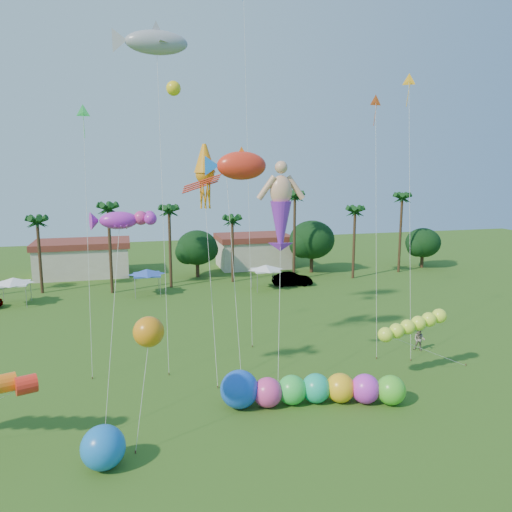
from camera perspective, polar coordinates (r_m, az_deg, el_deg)
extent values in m
plane|color=#285116|center=(26.68, 5.93, -23.33)|extent=(160.00, 160.00, 0.00)
cylinder|color=#3A2819|center=(63.42, -23.47, -0.16)|extent=(0.36, 0.36, 8.50)
cylinder|color=#3A2819|center=(60.57, -16.32, 0.54)|extent=(0.36, 0.36, 10.00)
cylinder|color=#3A2819|center=(61.77, -9.79, 0.75)|extent=(0.36, 0.36, 9.50)
cylinder|color=#3A2819|center=(64.02, -2.70, 0.54)|extent=(0.36, 0.36, 8.00)
cylinder|color=#3A2819|center=(64.96, 4.40, 2.00)|extent=(0.36, 0.36, 11.00)
cylinder|color=#3A2819|center=(67.22, 11.13, 1.25)|extent=(0.36, 0.36, 9.00)
cylinder|color=#3A2819|center=(72.64, 16.16, 2.29)|extent=(0.36, 0.36, 10.50)
sphere|color=#113814|center=(67.23, -6.75, 0.97)|extent=(5.46, 5.46, 5.46)
sphere|color=#113814|center=(70.16, 6.42, 1.87)|extent=(6.30, 6.30, 6.30)
sphere|color=#113814|center=(77.16, 18.55, 1.46)|extent=(5.04, 5.04, 5.04)
cube|color=beige|center=(72.14, -19.16, -0.54)|extent=(12.00, 7.00, 4.00)
cube|color=beige|center=(74.12, -0.35, 0.30)|extent=(10.00, 7.00, 4.00)
pyramid|color=white|center=(59.22, -26.00, -2.52)|extent=(3.00, 3.00, 0.60)
pyramid|color=blue|center=(59.02, -12.37, -1.75)|extent=(3.00, 3.00, 0.60)
pyramid|color=white|center=(60.18, 1.10, -1.29)|extent=(3.00, 3.00, 0.60)
imported|color=#4C4C54|center=(62.68, 4.15, -2.66)|extent=(5.11, 2.28, 1.63)
imported|color=gray|center=(42.94, 18.16, -9.07)|extent=(1.14, 1.13, 1.86)
sphere|color=#EC3E93|center=(32.02, 1.34, -15.31)|extent=(1.86, 1.86, 1.86)
sphere|color=green|center=(32.42, 4.12, -15.01)|extent=(1.86, 1.86, 1.86)
sphere|color=#1AB88E|center=(32.77, 6.86, -14.77)|extent=(1.86, 1.86, 1.86)
sphere|color=yellow|center=(33.02, 9.61, -14.64)|extent=(1.86, 1.86, 1.86)
sphere|color=#D834DF|center=(33.20, 12.38, -14.59)|extent=(1.86, 1.86, 1.86)
sphere|color=#4ECB2D|center=(33.39, 15.16, -14.57)|extent=(1.86, 1.86, 1.86)
sphere|color=blue|center=(31.82, -1.92, -14.97)|extent=(2.79, 2.79, 2.37)
sphere|color=blue|center=(27.33, -17.08, -20.18)|extent=(2.19, 2.19, 2.19)
ellipsoid|color=#D6FF38|center=(35.54, 14.58, -8.70)|extent=(5.67, 1.59, 1.22)
cylinder|color=silver|center=(38.36, 19.01, -10.22)|extent=(7.41, 1.01, 3.43)
cylinder|color=brown|center=(41.36, 22.86, -11.37)|extent=(0.08, 0.08, 0.16)
sphere|color=orange|center=(26.60, -12.17, -8.46)|extent=(2.12, 2.12, 1.60)
cylinder|color=silver|center=(27.44, -12.90, -14.99)|extent=(0.97, 0.71, 6.31)
cylinder|color=brown|center=(28.58, -13.62, -20.92)|extent=(0.08, 0.08, 0.16)
cylinder|color=silver|center=(33.19, 2.68, -5.39)|extent=(1.31, 3.76, 11.63)
cylinder|color=brown|center=(33.37, 2.50, -15.83)|extent=(0.08, 0.08, 0.16)
ellipsoid|color=red|center=(36.12, -1.65, 10.28)|extent=(5.59, 2.54, 2.25)
cylinder|color=silver|center=(34.47, -1.62, -2.09)|extent=(1.16, 4.76, 14.78)
cylinder|color=brown|center=(34.50, -1.58, -14.91)|extent=(0.08, 0.08, 0.16)
ellipsoid|color=#90949D|center=(41.68, -11.30, 22.81)|extent=(6.66, 4.29, 2.24)
cylinder|color=silver|center=(37.53, -10.63, 5.83)|extent=(0.38, 6.43, 23.96)
cylinder|color=brown|center=(37.22, -9.92, -13.13)|extent=(0.08, 0.08, 0.16)
cone|color=orange|center=(36.52, -5.87, 9.32)|extent=(2.03, 2.03, 4.43)
cylinder|color=silver|center=(34.90, -5.15, -2.46)|extent=(0.18, 4.98, 14.20)
cylinder|color=brown|center=(34.82, -4.39, -14.70)|extent=(0.08, 0.08, 0.16)
ellipsoid|color=#B426BE|center=(30.85, -15.41, 3.96)|extent=(4.35, 3.29, 1.50)
cylinder|color=silver|center=(30.13, -16.13, -7.47)|extent=(1.30, 3.89, 11.57)
cylinder|color=brown|center=(30.61, -16.91, -18.85)|extent=(0.08, 0.08, 0.16)
cone|color=#CC4A16|center=(42.51, 13.52, 16.78)|extent=(1.13, 0.27, 1.12)
cylinder|color=silver|center=(40.30, 13.57, 3.04)|extent=(1.30, 4.31, 19.80)
cylinder|color=brown|center=(40.56, 13.62, -11.26)|extent=(0.08, 0.08, 0.16)
cone|color=#F7AA19|center=(43.26, 17.08, 18.59)|extent=(1.09, 0.90, 1.17)
cylinder|color=silver|center=(40.65, 17.17, 4.03)|extent=(1.36, 4.58, 21.36)
cylinder|color=brown|center=(40.88, 17.27, -11.27)|extent=(0.08, 0.08, 0.16)
cone|color=#38F161|center=(38.58, -19.16, 15.27)|extent=(1.11, 0.35, 1.09)
cylinder|color=silver|center=(37.06, -18.68, 1.17)|extent=(0.22, 3.53, 18.50)
cylinder|color=brown|center=(37.85, -18.20, -13.09)|extent=(0.08, 0.08, 0.16)
cylinder|color=silver|center=(41.56, -0.95, 10.43)|extent=(0.50, 4.71, 29.78)
cylinder|color=brown|center=(41.87, -0.43, -10.27)|extent=(0.08, 0.08, 0.16)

